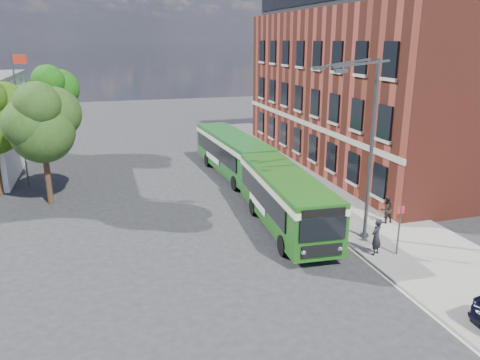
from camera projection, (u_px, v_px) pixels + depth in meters
name	position (u px, v px, depth m)	size (l,w,h in m)	color
ground	(255.00, 236.00, 24.37)	(120.00, 120.00, 0.00)	#252527
pavement	(313.00, 181.00, 33.60)	(6.00, 48.00, 0.15)	gray
kerb_line	(273.00, 186.00, 32.79)	(0.12, 48.00, 0.01)	beige
brick_office	(376.00, 77.00, 37.20)	(12.10, 26.00, 14.20)	maroon
flagpole	(20.00, 115.00, 31.49)	(0.95, 0.10, 9.00)	#3D4043
street_lamp	(365.00, 149.00, 22.48)	(2.96, 2.38, 9.00)	#3D4043
bus_stop_sign	(399.00, 227.00, 21.61)	(0.35, 0.08, 2.52)	#3D4043
bus_front	(285.00, 196.00, 24.97)	(3.16, 10.41, 3.02)	#1B5315
bus_rear	(233.00, 151.00, 35.11)	(3.22, 11.64, 3.02)	#18561B
pedestrian_a	(376.00, 237.00, 21.71)	(0.65, 0.43, 1.78)	black
pedestrian_b	(386.00, 210.00, 25.56)	(0.74, 0.57, 1.51)	black
tree_left	(42.00, 122.00, 27.77)	(4.49, 4.27, 7.58)	#362013
tree_right	(51.00, 94.00, 40.21)	(4.65, 4.42, 7.86)	#362013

